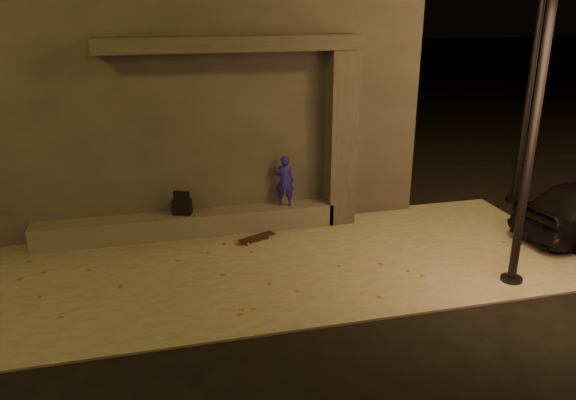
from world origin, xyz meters
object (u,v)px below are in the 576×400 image
object	(u,v)px
backpack	(182,206)
skateboarder	(285,181)
skateboard	(257,237)
column	(340,139)
street_lamp_0	(545,56)

from	to	relation	value
backpack	skateboarder	bearing A→B (deg)	21.17
backpack	skateboard	world-z (taller)	backpack
column	skateboarder	size ratio (longest dim) A/B	3.38
skateboard	street_lamp_0	size ratio (longest dim) A/B	0.12
skateboarder	column	bearing A→B (deg)	-164.18
column	skateboarder	distance (m)	1.44
skateboard	street_lamp_0	distance (m)	5.98
skateboarder	skateboard	distance (m)	1.35
skateboarder	skateboard	size ratio (longest dim) A/B	1.35
skateboarder	street_lamp_0	bearing A→B (deg)	148.84
backpack	skateboard	size ratio (longest dim) A/B	0.65
column	skateboard	world-z (taller)	column
skateboarder	skateboard	bearing A→B (deg)	57.93
skateboarder	skateboard	world-z (taller)	skateboarder
column	backpack	distance (m)	3.51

